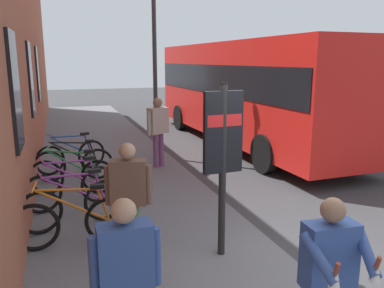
{
  "coord_description": "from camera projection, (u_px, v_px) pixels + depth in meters",
  "views": [
    {
      "loc": [
        -3.76,
        2.93,
        2.81
      ],
      "look_at": [
        2.21,
        0.88,
        1.44
      ],
      "focal_mm": 36.39,
      "sensor_mm": 36.0,
      "label": 1
    }
  ],
  "objects": [
    {
      "name": "bicycle_leaning_wall",
      "position": [
        74.0,
        164.0,
        8.79
      ],
      "size": [
        0.48,
        1.77,
        0.97
      ],
      "color": "black",
      "rests_on": "sidewalk_pavement"
    },
    {
      "name": "bicycle_far_end",
      "position": [
        73.0,
        222.0,
        5.65
      ],
      "size": [
        0.48,
        1.77,
        0.97
      ],
      "color": "black",
      "rests_on": "sidewalk_pavement"
    },
    {
      "name": "bicycle_under_window",
      "position": [
        72.0,
        156.0,
        9.53
      ],
      "size": [
        0.71,
        1.69,
        0.97
      ],
      "color": "black",
      "rests_on": "sidewalk_pavement"
    },
    {
      "name": "ground",
      "position": [
        212.0,
        163.0,
        10.87
      ],
      "size": [
        60.0,
        60.0,
        0.0
      ],
      "primitive_type": "plane",
      "color": "#38383A"
    },
    {
      "name": "station_facade",
      "position": [
        21.0,
        21.0,
        11.28
      ],
      "size": [
        22.0,
        0.65,
        7.84
      ],
      "color": "#9E563D",
      "rests_on": "ground"
    },
    {
      "name": "bicycle_by_door",
      "position": [
        74.0,
        204.0,
        6.34
      ],
      "size": [
        0.57,
        1.74,
        0.97
      ],
      "color": "black",
      "rests_on": "sidewalk_pavement"
    },
    {
      "name": "pedestrian_crossing_street",
      "position": [
        158.0,
        125.0,
        9.81
      ],
      "size": [
        0.44,
        0.62,
        1.77
      ],
      "color": "#723F72",
      "rests_on": "sidewalk_pavement"
    },
    {
      "name": "bicycle_end_of_row",
      "position": [
        72.0,
        187.0,
        7.17
      ],
      "size": [
        0.58,
        1.74,
        0.97
      ],
      "color": "black",
      "rests_on": "sidewalk_pavement"
    },
    {
      "name": "pedestrian_by_facade",
      "position": [
        129.0,
        190.0,
        5.17
      ],
      "size": [
        0.35,
        0.61,
        1.64
      ],
      "color": "#4C724C",
      "rests_on": "sidewalk_pavement"
    },
    {
      "name": "street_lamp",
      "position": [
        154.0,
        36.0,
        10.76
      ],
      "size": [
        0.28,
        0.28,
        5.7
      ],
      "color": "#333338",
      "rests_on": "sidewalk_pavement"
    },
    {
      "name": "tourist_with_hotdogs",
      "position": [
        330.0,
        266.0,
        3.3
      ],
      "size": [
        0.57,
        0.61,
        1.58
      ],
      "color": "brown",
      "rests_on": "sidewalk_pavement"
    },
    {
      "name": "sidewalk_pavement",
      "position": [
        103.0,
        152.0,
        11.83
      ],
      "size": [
        24.0,
        3.5,
        0.12
      ],
      "primitive_type": "cube",
      "color": "slate",
      "rests_on": "ground"
    },
    {
      "name": "transit_info_sign",
      "position": [
        223.0,
        144.0,
        5.19
      ],
      "size": [
        0.11,
        0.55,
        2.4
      ],
      "color": "black",
      "rests_on": "sidewalk_pavement"
    },
    {
      "name": "bicycle_beside_lamp",
      "position": [
        73.0,
        176.0,
        7.9
      ],
      "size": [
        0.64,
        1.72,
        0.97
      ],
      "color": "black",
      "rests_on": "sidewalk_pavement"
    },
    {
      "name": "pedestrian_near_bus",
      "position": [
        126.0,
        268.0,
        3.28
      ],
      "size": [
        0.23,
        0.61,
        1.59
      ],
      "color": "#26262D",
      "rests_on": "sidewalk_pavement"
    },
    {
      "name": "city_bus",
      "position": [
        245.0,
        87.0,
        12.97
      ],
      "size": [
        10.55,
        2.83,
        3.35
      ],
      "color": "red",
      "rests_on": "ground"
    }
  ]
}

